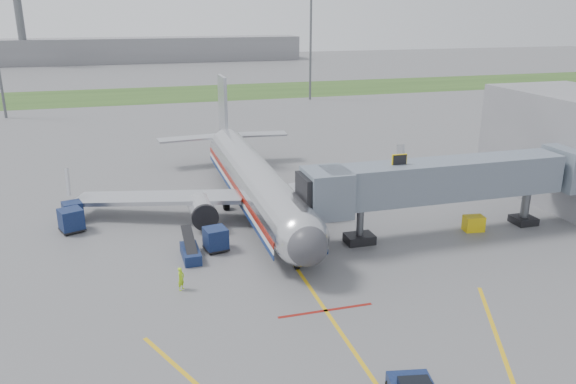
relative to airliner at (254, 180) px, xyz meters
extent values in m
plane|color=#565659|center=(0.00, -15.25, -2.65)|extent=(400.00, 400.00, 0.00)
cube|color=#2D4C1E|center=(0.00, 74.75, -2.64)|extent=(300.00, 25.00, 0.01)
cube|color=gold|center=(0.00, -17.25, -2.64)|extent=(0.25, 50.00, 0.01)
cube|color=maroon|center=(0.00, -19.25, -2.64)|extent=(6.00, 0.25, 0.01)
cylinder|color=silver|center=(0.00, -0.25, 0.05)|extent=(3.80, 28.00, 3.80)
sphere|color=silver|center=(0.00, -14.25, 0.05)|extent=(3.80, 3.80, 3.80)
sphere|color=#38383D|center=(0.00, -15.55, 0.05)|extent=(2.74, 2.74, 2.74)
cube|color=black|center=(0.00, -14.65, 0.60)|extent=(2.20, 1.20, 0.55)
cone|color=silver|center=(0.00, 16.25, 0.05)|extent=(3.80, 5.00, 3.80)
cube|color=#B7BAC1|center=(0.00, 15.75, 4.05)|extent=(0.35, 4.20, 7.00)
cube|color=#B7BAC1|center=(-8.50, -0.25, -0.85)|extent=(15.10, 8.59, 1.13)
cube|color=#B7BAC1|center=(8.50, -0.25, -0.85)|extent=(15.10, 8.59, 1.13)
cylinder|color=silver|center=(-5.20, -3.25, -1.30)|extent=(2.10, 3.60, 2.10)
cylinder|color=silver|center=(5.20, -3.25, -1.30)|extent=(2.10, 3.60, 2.10)
cube|color=maroon|center=(1.92, -0.25, -0.30)|extent=(0.05, 28.00, 0.45)
cube|color=navy|center=(1.92, -0.25, -1.20)|extent=(0.05, 28.00, 0.35)
cylinder|color=black|center=(0.00, -13.25, -2.35)|extent=(0.28, 0.70, 0.70)
cylinder|color=black|center=(-2.60, 0.25, -2.20)|extent=(0.50, 1.00, 1.00)
cylinder|color=black|center=(2.60, 0.25, -2.20)|extent=(0.50, 1.00, 1.00)
cube|color=slate|center=(13.00, -10.25, 1.95)|extent=(20.00, 3.00, 3.00)
cube|color=slate|center=(3.20, -10.25, 1.75)|extent=(3.20, 3.60, 3.40)
cube|color=black|center=(2.00, -10.25, 1.75)|extent=(1.60, 3.00, 2.80)
cube|color=gold|center=(9.00, -10.25, 3.75)|extent=(1.20, 0.15, 1.00)
cylinder|color=#595B60|center=(6.00, -10.25, -1.10)|extent=(0.56, 0.56, 3.10)
cube|color=black|center=(6.00, -10.25, -2.30)|extent=(2.20, 1.60, 0.70)
cylinder|color=#595B60|center=(21.00, -10.25, -1.10)|extent=(0.70, 0.70, 3.10)
cube|color=black|center=(21.00, -10.25, -2.35)|extent=(1.80, 1.80, 0.60)
cube|color=slate|center=(25.00, -10.25, 1.95)|extent=(3.00, 4.00, 3.40)
cube|color=slate|center=(30.00, -5.25, 2.35)|extent=(10.00, 16.00, 10.00)
cylinder|color=#595B60|center=(25.00, 59.75, 7.35)|extent=(0.44, 0.44, 20.00)
cube|color=slate|center=(-10.00, 154.75, 1.35)|extent=(120.00, 14.00, 8.00)
cylinder|color=#595B60|center=(-40.00, 149.75, 11.35)|extent=(2.40, 2.40, 28.00)
cube|color=#0E173D|center=(-4.94, -8.55, -1.67)|extent=(1.85, 1.85, 1.59)
cube|color=black|center=(-4.94, -8.55, -2.46)|extent=(1.91, 1.91, 0.12)
cylinder|color=black|center=(-5.44, -9.26, -2.50)|extent=(0.27, 0.32, 0.29)
cylinder|color=black|center=(-4.23, -9.05, -2.50)|extent=(0.27, 0.32, 0.29)
cylinder|color=black|center=(-5.66, -8.05, -2.50)|extent=(0.27, 0.32, 0.29)
cylinder|color=black|center=(-4.44, -7.83, -2.50)|extent=(0.27, 0.32, 0.29)
cube|color=#0E173D|center=(-15.65, -1.55, -1.59)|extent=(2.22, 2.22, 1.72)
cube|color=black|center=(-15.65, -1.55, -2.45)|extent=(2.29, 2.29, 0.13)
cylinder|color=black|center=(-16.03, -2.41, -2.49)|extent=(0.34, 0.38, 0.31)
cylinder|color=black|center=(-14.79, -1.93, -2.49)|extent=(0.34, 0.38, 0.31)
cylinder|color=black|center=(-16.51, -1.16, -2.49)|extent=(0.34, 0.38, 0.31)
cylinder|color=black|center=(-15.26, -0.69, -2.49)|extent=(0.34, 0.38, 0.31)
cube|color=#0E173D|center=(-15.71, 0.94, -1.71)|extent=(1.89, 1.89, 1.52)
cube|color=black|center=(-15.71, 0.94, -2.47)|extent=(1.95, 1.95, 0.12)
cylinder|color=black|center=(-16.11, 0.21, -2.51)|extent=(0.28, 0.32, 0.28)
cylinder|color=black|center=(-14.98, 0.54, -2.51)|extent=(0.28, 0.32, 0.28)
cylinder|color=black|center=(-16.44, 1.35, -2.51)|extent=(0.28, 0.32, 0.28)
cylinder|color=black|center=(-15.31, 1.67, -2.51)|extent=(0.28, 0.32, 0.28)
cube|color=#0E173D|center=(-6.95, -9.50, -2.25)|extent=(1.28, 3.15, 0.78)
cube|color=black|center=(-6.96, -9.06, -1.43)|extent=(0.85, 3.52, 1.23)
cylinder|color=black|center=(-7.36, -10.64, -2.40)|extent=(0.20, 0.49, 0.49)
cylinder|color=black|center=(-6.49, -10.62, -2.40)|extent=(0.20, 0.49, 0.49)
cylinder|color=black|center=(-7.41, -8.38, -2.40)|extent=(0.20, 0.49, 0.49)
cylinder|color=black|center=(-6.54, -8.36, -2.40)|extent=(0.20, 0.49, 0.49)
cube|color=gold|center=(15.98, -10.49, -2.01)|extent=(1.70, 1.24, 1.27)
cylinder|color=black|center=(15.45, -10.42, -2.49)|extent=(0.25, 0.34, 0.32)
cylinder|color=black|center=(16.50, -10.56, -2.49)|extent=(0.25, 0.34, 0.32)
imported|color=#A5DE1A|center=(-8.09, -14.14, -1.86)|extent=(0.65, 0.68, 1.56)
camera|label=1|loc=(-10.50, -47.39, 14.72)|focal=35.00mm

